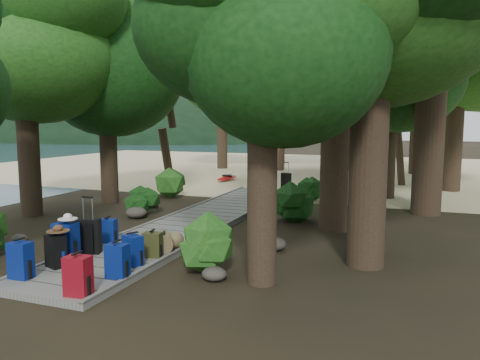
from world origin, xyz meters
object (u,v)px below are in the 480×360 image
at_px(backpack_right_a, 78,274).
at_px(lone_suitcase_on_sand, 286,180).
at_px(backpack_left_c, 66,239).
at_px(backpack_right_b, 117,259).
at_px(suitcase_on_boardwalk, 89,236).
at_px(kayak, 227,177).
at_px(duffel_right_khaki, 164,242).
at_px(sun_lounger, 371,179).
at_px(backpack_left_d, 108,229).
at_px(backpack_right_c, 133,249).
at_px(backpack_right_d, 153,243).
at_px(backpack_left_a, 21,258).
at_px(backpack_left_b, 56,249).

height_order(backpack_right_a, lone_suitcase_on_sand, backpack_right_a).
xyz_separation_m(backpack_left_c, backpack_right_b, (1.53, -0.53, -0.07)).
relative_size(suitcase_on_boardwalk, kayak, 0.20).
distance_m(duffel_right_khaki, suitcase_on_boardwalk, 1.49).
height_order(backpack_right_a, sun_lounger, backpack_right_a).
bearing_deg(lone_suitcase_on_sand, sun_lounger, 49.16).
xyz_separation_m(backpack_left_d, sun_lounger, (4.49, 12.14, -0.11)).
distance_m(backpack_right_a, kayak, 14.60).
distance_m(backpack_right_c, suitcase_on_boardwalk, 1.30).
bearing_deg(backpack_right_a, backpack_right_d, 85.69).
height_order(backpack_right_c, lone_suitcase_on_sand, backpack_right_c).
height_order(suitcase_on_boardwalk, sun_lounger, suitcase_on_boardwalk).
relative_size(backpack_right_b, sun_lounger, 0.38).
bearing_deg(lone_suitcase_on_sand, backpack_left_a, -77.36).
xyz_separation_m(backpack_right_c, duffel_right_khaki, (0.07, 1.03, -0.13)).
relative_size(kayak, sun_lounger, 2.08).
height_order(backpack_left_a, sun_lounger, backpack_left_a).
relative_size(backpack_left_b, duffel_right_khaki, 1.23).
bearing_deg(backpack_right_d, backpack_right_c, -106.84).
distance_m(backpack_right_a, sun_lounger, 15.22).
bearing_deg(backpack_left_c, backpack_right_d, 24.33).
bearing_deg(backpack_left_c, kayak, 95.17).
distance_m(backpack_left_c, backpack_right_d, 1.63).
height_order(backpack_right_d, duffel_right_khaki, backpack_right_d).
relative_size(backpack_left_a, backpack_left_d, 1.22).
bearing_deg(duffel_right_khaki, backpack_left_a, -150.04).
bearing_deg(sun_lounger, backpack_right_b, -100.65).
bearing_deg(backpack_right_d, suitcase_on_boardwalk, 179.40).
bearing_deg(backpack_left_c, lone_suitcase_on_sand, 80.71).
bearing_deg(backpack_right_d, backpack_left_b, -148.60).
height_order(backpack_left_c, kayak, backpack_left_c).
height_order(backpack_right_b, lone_suitcase_on_sand, backpack_right_b).
xyz_separation_m(backpack_right_c, lone_suitcase_on_sand, (-0.14, 11.39, -0.10)).
relative_size(backpack_left_b, backpack_right_c, 1.07).
bearing_deg(backpack_right_b, kayak, 103.16).
xyz_separation_m(backpack_left_a, lone_suitcase_on_sand, (1.20, 12.68, -0.14)).
height_order(backpack_right_a, backpack_right_c, backpack_right_a).
distance_m(backpack_right_a, backpack_right_c, 1.59).
distance_m(backpack_right_d, kayak, 12.49).
height_order(backpack_left_c, backpack_left_d, backpack_left_c).
distance_m(backpack_left_d, backpack_right_b, 2.46).
xyz_separation_m(backpack_left_a, backpack_left_d, (-0.08, 2.48, -0.06)).
xyz_separation_m(backpack_right_c, sun_lounger, (3.07, 13.33, -0.13)).
bearing_deg(backpack_right_c, backpack_left_b, -128.78).
xyz_separation_m(backpack_left_d, suitcase_on_boardwalk, (0.17, -0.84, 0.06)).
relative_size(duffel_right_khaki, kayak, 0.15).
distance_m(backpack_right_b, backpack_right_c, 0.72).
distance_m(backpack_left_c, backpack_right_c, 1.39).
relative_size(backpack_left_b, suitcase_on_boardwalk, 0.95).
relative_size(backpack_right_a, suitcase_on_boardwalk, 0.97).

